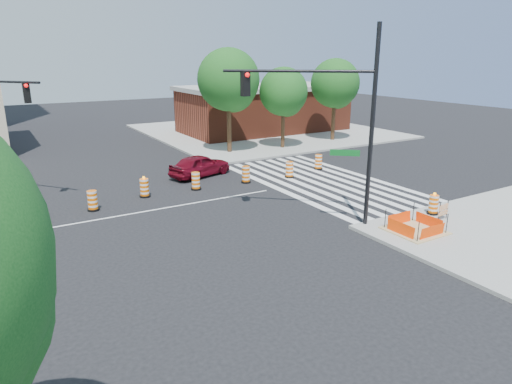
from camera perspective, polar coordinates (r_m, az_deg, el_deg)
ground at (r=23.55m, az=-13.30°, el=-2.32°), size 120.00×120.00×0.00m
sidewalk_ne at (r=46.94m, az=0.97°, el=7.64°), size 22.00×22.00×0.15m
crosswalk_east at (r=28.57m, az=8.01°, el=1.35°), size 6.75×13.50×0.01m
lane_centerline at (r=23.55m, az=-13.30°, el=-2.31°), size 14.00×0.12×0.01m
excavation_pit at (r=21.10m, az=19.23°, el=-4.44°), size 2.20×2.20×0.90m
brick_storefront at (r=46.64m, az=0.98°, el=10.36°), size 16.50×8.50×4.60m
red_coupe at (r=29.54m, az=-7.02°, el=3.33°), size 4.52×2.88×1.43m
signal_pole_se at (r=20.16m, az=9.25°, el=10.22°), size 5.08×4.36×8.65m
pit_drum at (r=23.51m, az=21.30°, el=-1.54°), size 0.55×0.55×1.09m
sw_corner_drum at (r=15.23m, az=-29.28°, el=-12.54°), size 0.58×0.58×0.99m
barricade at (r=22.81m, az=22.39°, el=-2.09°), size 0.76×0.14×0.90m
tree_north_c at (r=35.85m, az=-3.42°, el=13.40°), size 4.76×4.76×8.10m
tree_north_d at (r=37.65m, az=3.48°, el=12.08°), size 3.91×3.91×6.65m
tree_north_e at (r=41.77m, az=9.85°, el=12.91°), size 4.28×4.28×7.27m
median_drum_2 at (r=24.04m, az=-25.63°, el=-1.97°), size 0.60×0.60×1.02m
median_drum_3 at (r=24.28m, az=-19.74°, el=-1.10°), size 0.60×0.60×1.02m
median_drum_4 at (r=25.78m, az=-13.77°, el=0.45°), size 0.60×0.60×1.18m
median_drum_5 at (r=26.64m, az=-7.52°, el=1.30°), size 0.60×0.60×1.02m
median_drum_6 at (r=27.88m, az=-1.27°, el=2.14°), size 0.60×0.60×1.02m
median_drum_7 at (r=29.13m, az=4.20°, el=2.74°), size 0.60×0.60×1.02m
median_drum_8 at (r=31.47m, az=7.81°, el=3.68°), size 0.60×0.60×1.02m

